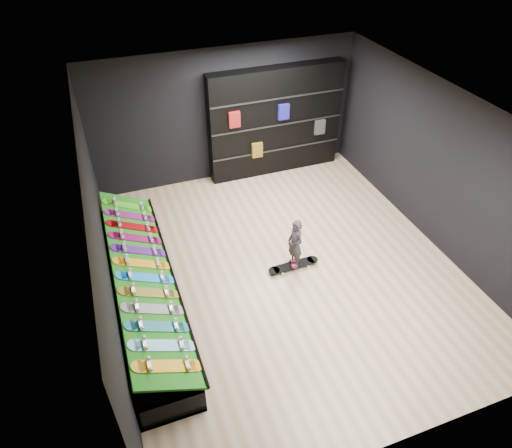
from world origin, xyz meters
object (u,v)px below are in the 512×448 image
object	(u,v)px
display_rack	(145,292)
back_shelving	(275,122)
floor_skateboard	(294,266)
child	(295,252)

from	to	relation	value
display_rack	back_shelving	size ratio (longest dim) A/B	1.44
display_rack	floor_skateboard	bearing A→B (deg)	-1.63
back_shelving	child	world-z (taller)	back_shelving
child	floor_skateboard	bearing A→B (deg)	0.00
floor_skateboard	child	world-z (taller)	child
floor_skateboard	display_rack	bearing A→B (deg)	176.53
floor_skateboard	back_shelving	bearing A→B (deg)	72.10
display_rack	back_shelving	world-z (taller)	back_shelving
display_rack	floor_skateboard	xyz separation A→B (m)	(2.69, -0.08, -0.20)
display_rack	floor_skateboard	world-z (taller)	display_rack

